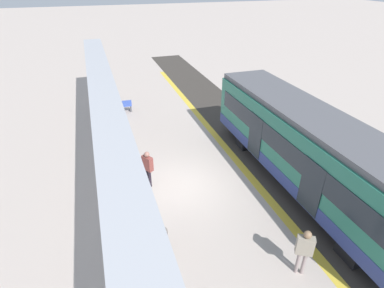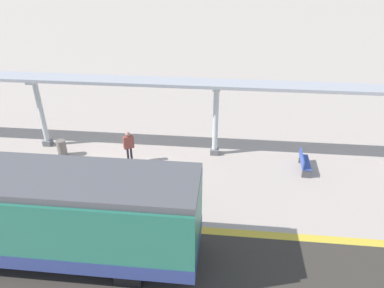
% 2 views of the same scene
% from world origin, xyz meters
% --- Properties ---
extents(ground_plane, '(176.00, 176.00, 0.00)m').
position_xyz_m(ground_plane, '(0.00, 0.00, 0.00)').
color(ground_plane, '#B2A39A').
extents(tactile_edge_strip, '(0.39, 35.32, 0.01)m').
position_xyz_m(tactile_edge_strip, '(-3.10, 0.00, 0.00)').
color(tactile_edge_strip, gold).
rests_on(tactile_edge_strip, ground).
extents(trackbed, '(3.20, 47.32, 0.01)m').
position_xyz_m(trackbed, '(-4.89, 0.00, 0.00)').
color(trackbed, '#38332D').
rests_on(trackbed, ground).
extents(train_near_carriage, '(2.65, 12.27, 3.48)m').
position_xyz_m(train_near_carriage, '(-4.88, 1.63, 1.83)').
color(train_near_carriage, '#246B57').
rests_on(train_near_carriage, ground).
extents(canopy_pillar_nearest, '(1.10, 0.44, 3.82)m').
position_xyz_m(canopy_pillar_nearest, '(2.84, -13.65, 1.94)').
color(canopy_pillar_nearest, slate).
rests_on(canopy_pillar_nearest, ground).
extents(canopy_pillar_second, '(1.10, 0.44, 3.82)m').
position_xyz_m(canopy_pillar_second, '(2.84, -4.67, 1.94)').
color(canopy_pillar_second, slate).
rests_on(canopy_pillar_second, ground).
extents(canopy_pillar_third, '(1.10, 0.44, 3.82)m').
position_xyz_m(canopy_pillar_third, '(2.84, 4.61, 1.94)').
color(canopy_pillar_third, slate).
rests_on(canopy_pillar_third, ground).
extents(canopy_beam, '(1.20, 28.31, 0.16)m').
position_xyz_m(canopy_beam, '(2.84, 0.11, 3.90)').
color(canopy_beam, '#A8AAB2').
rests_on(canopy_beam, canopy_pillar_nearest).
extents(bench_mid_platform, '(1.52, 0.51, 0.86)m').
position_xyz_m(bench_mid_platform, '(1.73, -9.08, 0.44)').
color(bench_mid_platform, '#334EA9').
rests_on(bench_mid_platform, ground).
extents(trash_bin, '(0.48, 0.48, 0.90)m').
position_xyz_m(trash_bin, '(1.81, 3.30, 0.45)').
color(trash_bin, slate).
rests_on(trash_bin, ground).
extents(passenger_waiting_near_edge, '(0.55, 0.46, 1.76)m').
position_xyz_m(passenger_waiting_near_edge, '(-2.12, 5.50, 1.10)').
color(passenger_waiting_near_edge, gray).
rests_on(passenger_waiting_near_edge, ground).
extents(passenger_by_the_benches, '(0.45, 0.55, 1.75)m').
position_xyz_m(passenger_by_the_benches, '(1.50, -0.42, 1.09)').
color(passenger_by_the_benches, black).
rests_on(passenger_by_the_benches, ground).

